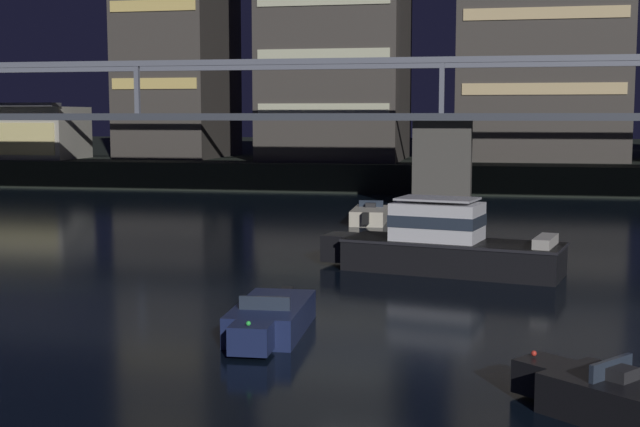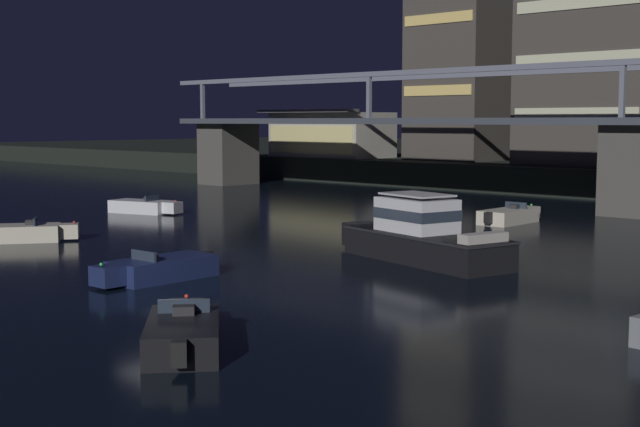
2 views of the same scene
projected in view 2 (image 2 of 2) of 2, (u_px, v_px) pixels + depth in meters
ground_plane at (162, 298)px, 29.20m from camera, size 400.00×400.00×0.00m
tower_west_tall at (617, 35)px, 71.69m from camera, size 11.18×13.39×21.31m
waterfront_pavilion at (331, 134)px, 88.74m from camera, size 12.40×7.40×4.70m
cabin_cruiser_near_left at (421, 236)px, 36.87m from camera, size 9.37×4.42×2.79m
speedboat_near_center at (144, 207)px, 56.02m from camera, size 5.15×2.89×1.16m
speedboat_near_right at (158, 269)px, 32.44m from camera, size 1.95×5.21×1.16m
speedboat_mid_left at (510, 216)px, 50.58m from camera, size 1.95×5.21×1.16m
speedboat_mid_center at (183, 333)px, 22.68m from camera, size 4.60×4.13×1.16m
speedboat_far_left at (22, 233)px, 42.89m from camera, size 3.84×4.77×1.16m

